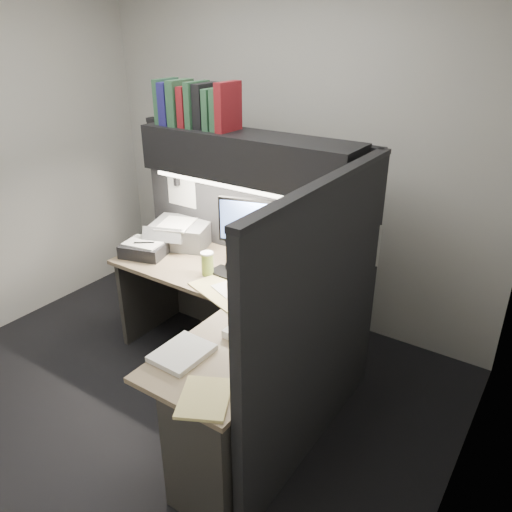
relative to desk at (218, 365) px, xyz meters
The scene contains 22 objects.
floor 0.61m from the desk, behind, with size 3.50×3.50×0.00m, color black.
wall_back 1.81m from the desk, 105.82° to the left, with size 3.50×0.04×2.70m, color beige.
wall_right 1.61m from the desk, ahead, with size 0.04×3.00×2.70m, color beige.
partition_back 1.07m from the desk, 113.00° to the left, with size 1.90×0.06×1.60m, color black.
partition_right 0.68m from the desk, 18.19° to the left, with size 0.06×1.50×1.60m, color black.
desk is the anchor object (origin of this frame).
overhead_shelf 1.33m from the desk, 111.79° to the left, with size 1.55×0.34×0.30m, color black.
task_light_tube 1.12m from the desk, 116.16° to the left, with size 0.04×0.04×1.32m, color white.
monitor 0.88m from the desk, 107.30° to the left, with size 0.46×0.30×0.51m.
keyboard 0.64m from the desk, 112.76° to the left, with size 0.43×0.14×0.02m, color black.
mousepad 0.61m from the desk, 71.85° to the left, with size 0.24×0.22×0.00m, color #1C2E9B.
mouse 0.63m from the desk, 73.07° to the left, with size 0.06×0.09×0.04m, color black.
telephone 0.93m from the desk, 68.57° to the left, with size 0.20×0.21×0.08m, color beige.
coffee_cup 0.73m from the desk, 133.07° to the left, with size 0.08×0.08×0.15m, color #B0B749.
printer 1.26m from the desk, 140.63° to the left, with size 0.43×0.37×0.17m, color gray.
notebook_stack 1.16m from the desk, 156.02° to the left, with size 0.31×0.26×0.09m, color black.
open_folder 0.48m from the desk, 115.68° to the left, with size 0.49×0.32×0.01m, color #DACB7A.
paper_stack_a 0.39m from the desk, ahead, with size 0.24×0.20×0.05m, color white.
paper_stack_b 0.45m from the desk, 82.99° to the right, with size 0.24×0.29×0.03m, color white.
manila_stack 0.70m from the desk, 56.60° to the right, with size 0.22×0.28×0.02m, color #DACB7A.
binder_row 1.70m from the desk, 133.39° to the left, with size 0.59×0.24×0.31m.
pinned_papers 0.83m from the desk, 90.40° to the left, with size 1.76×1.31×0.51m.
Camera 1 is at (1.96, -1.88, 2.28)m, focal length 35.00 mm.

